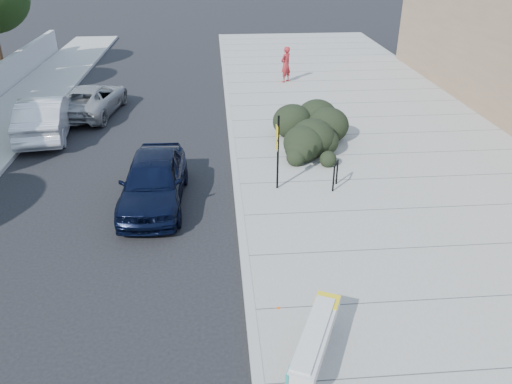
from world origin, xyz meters
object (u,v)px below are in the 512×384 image
sign_post (278,148)px  suv_silver (92,99)px  bench (316,336)px  wagon_silver (45,116)px  sedan_navy (153,180)px  pedestrian (286,64)px  bike_rack (336,173)px

sign_post → suv_silver: size_ratio=0.50×
bench → wagon_silver: 15.32m
sign_post → bench: bearing=-94.4°
sedan_navy → pedestrian: 13.94m
bike_rack → pedestrian: size_ratio=0.46×
sign_post → pedestrian: 12.49m
sedan_navy → suv_silver: size_ratio=0.94×
sign_post → wagon_silver: sign_post is taller
bike_rack → suv_silver: suv_silver is taller
bench → sign_post: (0.14, 7.07, 0.81)m
pedestrian → bike_rack: bearing=46.8°
bike_rack → wagon_silver: (-10.41, 5.82, 0.14)m
suv_silver → pedestrian: pedestrian is taller
bench → wagon_silver: wagon_silver is taller
sign_post → wagon_silver: (-8.59, 5.70, -0.71)m
suv_silver → bench: bearing=123.1°
wagon_silver → pedestrian: pedestrian is taller
wagon_silver → suv_silver: wagon_silver is taller
sedan_navy → wagon_silver: 7.78m
suv_silver → bike_rack: bearing=145.4°
sedan_navy → pedestrian: bearing=67.4°
suv_silver → pedestrian: (9.27, 4.05, 0.42)m
sign_post → pedestrian: size_ratio=1.29×
sign_post → pedestrian: bearing=77.7°
pedestrian → sign_post: bearing=38.4°
wagon_silver → suv_silver: 2.87m
wagon_silver → sign_post: bearing=138.8°
bike_rack → suv_silver: (-9.14, 8.39, -0.00)m
bench → suv_silver: (-7.18, 15.34, -0.04)m
bike_rack → suv_silver: bearing=161.8°
wagon_silver → pedestrian: (10.55, 6.63, 0.28)m
sign_post → pedestrian: (1.95, 12.33, -0.44)m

